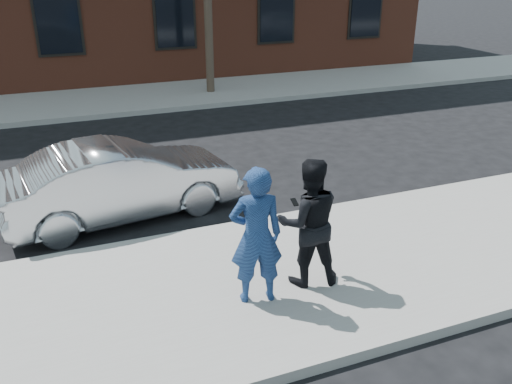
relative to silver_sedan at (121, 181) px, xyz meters
name	(u,v)px	position (x,y,z in m)	size (l,w,h in m)	color
ground	(133,308)	(-0.36, -2.81, -0.67)	(100.00, 100.00, 0.00)	black
near_sidewalk	(136,314)	(-0.36, -3.06, -0.59)	(50.00, 3.50, 0.15)	gray
near_curb	(115,248)	(-0.36, -1.26, -0.59)	(50.00, 0.10, 0.15)	#999691
far_sidewalk	(68,104)	(-0.36, 8.44, -0.59)	(50.00, 3.50, 0.15)	gray
far_curb	(73,119)	(-0.36, 6.64, -0.59)	(50.00, 0.10, 0.15)	#999691
silver_sedan	(121,181)	(0.00, 0.00, 0.00)	(1.41, 4.05, 1.33)	#B7BABF
man_hoodie	(256,236)	(1.14, -3.42, 0.39)	(0.73, 0.57, 1.82)	navy
man_peacoat	(308,222)	(1.94, -3.27, 0.37)	(0.98, 0.84, 1.77)	black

